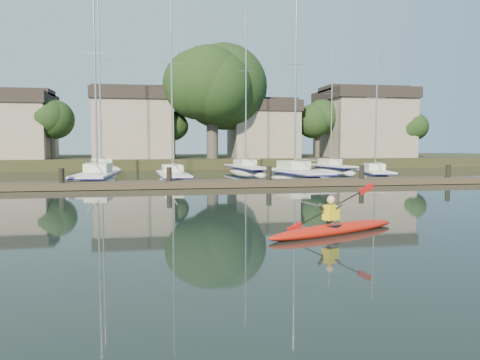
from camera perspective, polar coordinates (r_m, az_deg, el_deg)
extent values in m
plane|color=black|center=(14.29, 5.01, -6.00)|extent=(160.00, 160.00, 0.00)
ellipsoid|color=#B7140E|center=(13.87, 11.46, -5.95)|extent=(4.68, 2.53, 0.36)
cylinder|color=black|center=(13.74, 10.99, -5.54)|extent=(0.95, 0.95, 0.10)
imported|color=#292526|center=(13.67, 11.02, -3.96)|extent=(0.38, 0.45, 1.05)
cube|color=yellow|center=(13.67, 11.02, -3.90)|extent=(0.49, 0.44, 0.43)
sphere|color=#DFAE8B|center=(13.62, 11.04, -2.38)|extent=(0.24, 0.24, 0.24)
cube|color=#443B27|center=(27.91, -2.45, -0.43)|extent=(34.00, 2.00, 0.35)
cylinder|color=black|center=(28.17, -20.92, -0.47)|extent=(0.32, 0.32, 1.80)
cylinder|color=black|center=(27.67, -8.62, -0.31)|extent=(0.32, 0.32, 1.80)
cylinder|color=black|center=(28.45, 3.55, -0.14)|extent=(0.32, 0.32, 1.80)
cylinder|color=black|center=(30.42, 14.60, 0.03)|extent=(0.32, 0.32, 1.80)
cylinder|color=black|center=(33.36, 24.01, 0.17)|extent=(0.32, 0.32, 1.80)
ellipsoid|color=white|center=(32.32, -17.02, -0.96)|extent=(2.78, 9.07, 2.00)
cube|color=white|center=(32.25, -17.06, 0.72)|extent=(2.57, 7.45, 0.15)
cube|color=navy|center=(32.26, -17.06, 0.57)|extent=(2.66, 7.64, 0.08)
cube|color=beige|center=(32.75, -16.91, 1.46)|extent=(1.63, 2.59, 0.58)
cylinder|color=#9EA0A5|center=(32.74, -17.24, 11.94)|extent=(0.13, 0.13, 12.63)
cylinder|color=#9EA0A5|center=(30.89, -17.56, 2.11)|extent=(0.30, 3.40, 0.08)
cylinder|color=#9EA0A5|center=(32.97, -17.30, 14.55)|extent=(1.68, 0.14, 0.03)
ellipsoid|color=white|center=(32.37, -8.16, -0.72)|extent=(2.44, 8.42, 1.76)
cube|color=white|center=(32.30, -8.17, 0.75)|extent=(2.26, 6.92, 0.13)
cube|color=navy|center=(32.31, -8.17, 0.62)|extent=(2.34, 7.09, 0.07)
cube|color=beige|center=(32.78, -8.26, 1.40)|extent=(1.43, 2.40, 0.51)
cylinder|color=#9EA0A5|center=(32.72, -8.34, 11.42)|extent=(0.11, 0.11, 12.01)
cylinder|color=#9EA0A5|center=(31.02, -7.97, 1.97)|extent=(0.27, 3.16, 0.07)
cylinder|color=#9EA0A5|center=(32.93, -8.36, 13.91)|extent=(1.48, 0.12, 0.03)
ellipsoid|color=white|center=(33.68, 6.90, -0.60)|extent=(3.82, 9.06, 2.09)
cube|color=white|center=(33.61, 6.92, 1.07)|extent=(3.43, 7.48, 0.15)
cube|color=navy|center=(33.61, 6.92, 0.92)|extent=(3.55, 7.67, 0.09)
cube|color=beige|center=(34.05, 6.52, 1.81)|extent=(1.95, 2.69, 0.60)
cylinder|color=#9EA0A5|center=(34.03, 6.81, 11.40)|extent=(0.13, 0.13, 12.08)
cylinder|color=#9EA0A5|center=(32.40, 7.99, 2.49)|extent=(0.67, 3.30, 0.09)
cylinder|color=#9EA0A5|center=(34.23, 6.83, 13.81)|extent=(1.74, 0.34, 0.03)
ellipsoid|color=white|center=(36.65, 16.17, -0.22)|extent=(3.09, 6.43, 1.68)
cube|color=white|center=(36.59, 16.20, 1.02)|extent=(2.77, 5.32, 0.12)
cube|color=navy|center=(36.60, 16.20, 0.91)|extent=(2.86, 5.46, 0.07)
cube|color=beige|center=(36.93, 16.07, 1.56)|extent=(1.57, 1.95, 0.49)
cylinder|color=#9EA0A5|center=(36.78, 16.28, 7.98)|extent=(0.11, 0.11, 8.83)
cylinder|color=#9EA0A5|center=(35.66, 16.59, 2.06)|extent=(0.55, 2.31, 0.07)
cylinder|color=#9EA0A5|center=(36.87, 16.32, 9.63)|extent=(1.39, 0.32, 0.03)
ellipsoid|color=white|center=(40.47, -16.44, 0.11)|extent=(3.95, 10.02, 2.06)
cube|color=white|center=(40.41, -16.47, 1.49)|extent=(3.54, 8.27, 0.15)
cube|color=navy|center=(40.41, -16.47, 1.36)|extent=(3.66, 8.48, 0.09)
cube|color=beige|center=(40.98, -16.53, 2.09)|extent=(1.97, 2.96, 0.60)
cylinder|color=#9EA0A5|center=(40.97, -16.72, 11.49)|extent=(0.13, 0.13, 14.12)
cylinder|color=#9EA0A5|center=(38.91, -16.36, 2.66)|extent=(0.73, 3.67, 0.09)
cylinder|color=#9EA0A5|center=(41.22, -16.78, 13.83)|extent=(1.72, 0.34, 0.03)
ellipsoid|color=white|center=(41.40, 0.84, 0.45)|extent=(3.30, 9.80, 1.83)
cube|color=white|center=(41.35, 0.84, 1.64)|extent=(2.97, 8.07, 0.13)
cube|color=navy|center=(41.35, 0.84, 1.54)|extent=(3.07, 8.27, 0.08)
cube|color=beige|center=(41.88, 0.59, 2.17)|extent=(1.70, 2.85, 0.53)
cylinder|color=#9EA0A5|center=(41.84, 0.72, 10.97)|extent=(0.12, 0.12, 13.46)
cylinder|color=#9EA0A5|center=(39.96, 1.50, 2.64)|extent=(0.57, 3.63, 0.08)
cylinder|color=#9EA0A5|center=(42.05, 0.73, 13.16)|extent=(1.53, 0.24, 0.03)
ellipsoid|color=white|center=(43.99, 11.15, 0.60)|extent=(3.42, 7.89, 1.82)
cube|color=white|center=(43.94, 11.17, 1.72)|extent=(3.06, 6.52, 0.13)
cube|color=navy|center=(43.95, 11.16, 1.62)|extent=(3.17, 6.68, 0.08)
cube|color=beige|center=(44.32, 10.86, 2.21)|extent=(1.72, 2.36, 0.53)
cylinder|color=#9EA0A5|center=(44.21, 11.11, 8.62)|extent=(0.11, 0.11, 10.51)
cylinder|color=#9EA0A5|center=(42.95, 11.99, 2.67)|extent=(0.63, 2.87, 0.08)
cylinder|color=#9EA0A5|center=(44.32, 11.14, 10.25)|extent=(1.51, 0.32, 0.03)
cube|color=#282E17|center=(57.72, -6.38, 2.40)|extent=(90.00, 24.00, 1.00)
cube|color=gray|center=(53.53, -25.67, 5.30)|extent=(7.00, 7.00, 5.50)
cube|color=#2A221E|center=(53.71, -25.80, 8.88)|extent=(7.35, 7.35, 1.20)
cube|color=gray|center=(51.64, -12.68, 5.96)|extent=(8.00, 8.00, 6.00)
cube|color=#2A221E|center=(51.86, -12.75, 9.94)|extent=(8.40, 8.40, 1.20)
cube|color=gray|center=(52.87, 2.73, 5.49)|extent=(7.00, 7.00, 5.00)
cube|color=#2A221E|center=(53.02, 2.75, 8.84)|extent=(7.35, 7.35, 1.20)
cube|color=gray|center=(56.75, 14.71, 6.03)|extent=(9.00, 9.00, 6.50)
cube|color=#2A221E|center=(57.00, 14.78, 9.91)|extent=(9.45, 9.45, 1.20)
cylinder|color=#534D43|center=(48.90, -3.39, 5.56)|extent=(1.20, 1.20, 5.00)
sphere|color=black|center=(49.25, -3.42, 11.39)|extent=(8.50, 8.50, 8.50)
cylinder|color=#534D43|center=(50.63, -21.86, 4.08)|extent=(0.48, 0.48, 3.00)
sphere|color=black|center=(50.69, -21.95, 6.90)|extent=(3.40, 3.40, 3.40)
cylinder|color=#534D43|center=(49.09, -8.10, 4.24)|extent=(0.38, 0.38, 2.80)
sphere|color=black|center=(49.13, -8.13, 6.80)|extent=(2.72, 2.72, 2.72)
cylinder|color=#534D43|center=(53.09, 9.44, 4.45)|extent=(0.50, 0.50, 3.20)
sphere|color=black|center=(53.15, 9.48, 7.31)|extent=(3.57, 3.57, 3.57)
cylinder|color=#534D43|center=(55.89, 19.69, 3.94)|extent=(0.41, 0.41, 2.60)
sphere|color=black|center=(55.92, 19.75, 6.15)|extent=(2.89, 2.89, 2.89)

